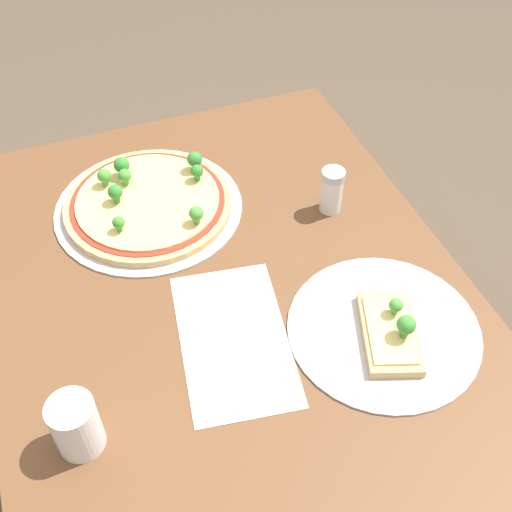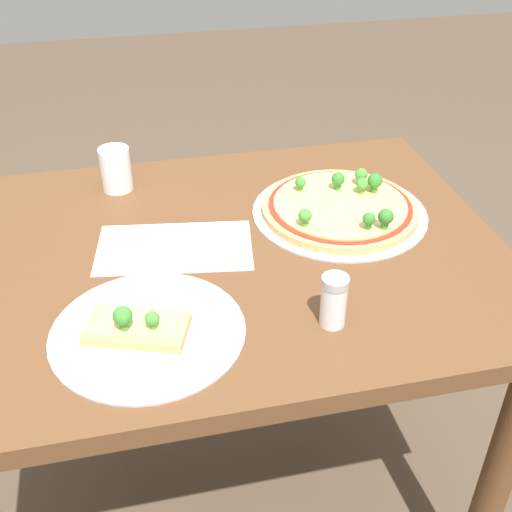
# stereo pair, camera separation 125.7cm
# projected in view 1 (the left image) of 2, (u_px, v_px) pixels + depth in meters

# --- Properties ---
(ground_plane) EXTENTS (8.00, 8.00, 0.00)m
(ground_plane) POSITION_uv_depth(u_px,v_px,m) (238.00, 480.00, 1.59)
(ground_plane) COLOR brown
(dining_table) EXTENTS (1.00, 0.77, 0.73)m
(dining_table) POSITION_uv_depth(u_px,v_px,m) (231.00, 331.00, 1.13)
(dining_table) COLOR brown
(dining_table) RESTS_ON ground_plane
(pizza_tray_whole) EXTENTS (0.34, 0.34, 0.07)m
(pizza_tray_whole) POSITION_uv_depth(u_px,v_px,m) (148.00, 203.00, 1.18)
(pizza_tray_whole) COLOR #B7B7BC
(pizza_tray_whole) RESTS_ON dining_table
(pizza_tray_slice) EXTENTS (0.30, 0.30, 0.06)m
(pizza_tray_slice) POSITION_uv_depth(u_px,v_px,m) (387.00, 330.00, 0.98)
(pizza_tray_slice) COLOR #B7B7BC
(pizza_tray_slice) RESTS_ON dining_table
(drinking_cup) EXTENTS (0.06, 0.06, 0.09)m
(drinking_cup) POSITION_uv_depth(u_px,v_px,m) (76.00, 426.00, 0.83)
(drinking_cup) COLOR white
(drinking_cup) RESTS_ON dining_table
(condiment_shaker) EXTENTS (0.04, 0.04, 0.09)m
(condiment_shaker) POSITION_uv_depth(u_px,v_px,m) (332.00, 190.00, 1.15)
(condiment_shaker) COLOR silver
(condiment_shaker) RESTS_ON dining_table
(paper_menu) EXTENTS (0.30, 0.20, 0.00)m
(paper_menu) POSITION_uv_depth(u_px,v_px,m) (234.00, 338.00, 0.98)
(paper_menu) COLOR white
(paper_menu) RESTS_ON dining_table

